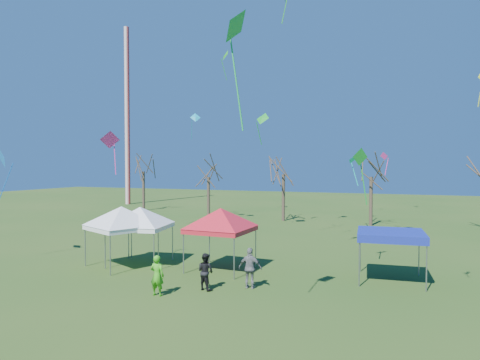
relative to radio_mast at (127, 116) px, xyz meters
The scene contains 22 objects.
ground 45.78m from the radio_mast, 50.53° to the right, with size 140.00×140.00×0.00m, color #264B18.
radio_mast is the anchor object (origin of this frame).
tree_0 11.45m from the radio_mast, 42.77° to the right, with size 3.83×3.83×8.44m.
tree_1 20.72m from the radio_mast, 28.48° to the right, with size 3.42×3.42×7.54m.
tree_2 28.08m from the radio_mast, 20.57° to the right, with size 3.71×3.71×8.18m.
tree_3 36.04m from the radio_mast, 16.31° to the right, with size 3.59×3.59×7.91m.
tent_white_west 39.85m from the radio_mast, 54.31° to the right, with size 4.03×4.03×3.80m.
tent_white_mid 39.60m from the radio_mast, 52.82° to the right, with size 4.14×4.14×3.71m.
tent_red 42.28m from the radio_mast, 47.21° to the right, with size 4.31×4.31×3.80m.
tent_blue 47.81m from the radio_mast, 38.71° to the right, with size 3.29×3.29×2.39m.
person_dark 45.90m from the radio_mast, 49.51° to the right, with size 0.80×0.62×1.64m, color black.
person_grey 46.36m from the radio_mast, 47.01° to the right, with size 1.08×0.45×1.84m, color slate.
person_green 46.10m from the radio_mast, 52.28° to the right, with size 0.63×0.41×1.73m, color green.
kite_2 22.10m from the radio_mast, 26.67° to the right, with size 1.34×1.34×3.10m.
kite_11 31.04m from the radio_mast, 33.18° to the right, with size 1.46×1.19×2.72m.
kite_5 49.86m from the radio_mast, 49.99° to the right, with size 0.82×1.23×3.82m.
kite_13 23.44m from the radio_mast, 38.25° to the right, with size 1.15×1.01×2.54m.
kite_19 38.83m from the radio_mast, 22.55° to the right, with size 0.77×0.65×1.89m.
kite_17 44.62m from the radio_mast, 38.03° to the right, with size 0.88×0.89×3.07m.
kite_22 36.20m from the radio_mast, 22.93° to the right, with size 0.93×0.97×2.51m.
kite_14 36.76m from the radio_mast, 64.92° to the right, with size 1.35×1.13×3.41m.
kite_1 39.37m from the radio_mast, 55.12° to the right, with size 1.16×1.16×2.37m.
Camera 1 is at (9.15, -16.74, 5.55)m, focal length 32.00 mm.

